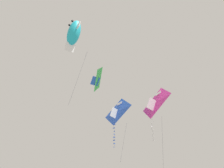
% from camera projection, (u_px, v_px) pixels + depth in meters
% --- Properties ---
extents(kite_fish_low_drifter, '(1.86, 1.50, 5.83)m').
position_uv_depth(kite_fish_low_drifter, '(74.00, 33.00, 17.94)').
color(kite_fish_low_drifter, '#1EB2C6').
extents(kite_delta_mid_left, '(2.99, 1.73, 6.40)m').
position_uv_depth(kite_delta_mid_left, '(155.00, 103.00, 21.24)').
color(kite_delta_mid_left, '#DB2D93').
extents(kite_delta_highest, '(2.74, 0.93, 1.69)m').
position_uv_depth(kite_delta_highest, '(98.00, 79.00, 26.12)').
color(kite_delta_highest, green).
extents(kite_delta_far_centre, '(2.55, 1.86, 4.69)m').
position_uv_depth(kite_delta_far_centre, '(117.00, 112.00, 22.68)').
color(kite_delta_far_centre, blue).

